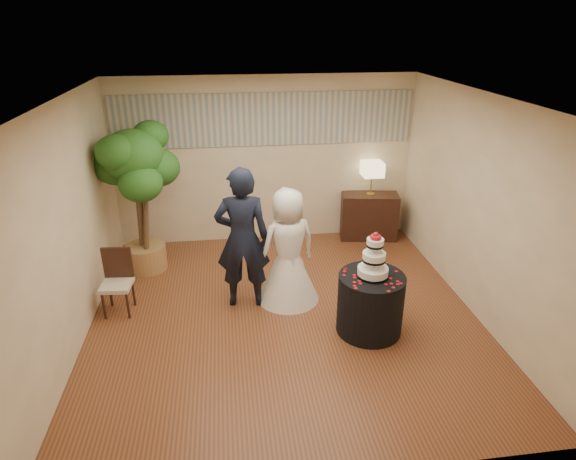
{
  "coord_description": "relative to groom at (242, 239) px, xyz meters",
  "views": [
    {
      "loc": [
        -0.67,
        -5.33,
        3.62
      ],
      "look_at": [
        0.1,
        0.4,
        1.05
      ],
      "focal_mm": 30.0,
      "sensor_mm": 36.0,
      "label": 1
    }
  ],
  "objects": [
    {
      "name": "bride",
      "position": [
        0.61,
        0.04,
        -0.17
      ],
      "size": [
        1.08,
        1.08,
        1.62
      ],
      "primitive_type": "imported",
      "rotation": [
        0.0,
        0.0,
        3.44
      ],
      "color": "white",
      "rests_on": "floor"
    },
    {
      "name": "floor",
      "position": [
        0.5,
        -0.37,
        -0.97
      ],
      "size": [
        5.0,
        5.0,
        0.0
      ],
      "primitive_type": "cube",
      "color": "brown",
      "rests_on": "ground"
    },
    {
      "name": "table_lamp",
      "position": [
        2.29,
        1.87,
        0.13
      ],
      "size": [
        0.34,
        0.34,
        0.58
      ],
      "primitive_type": null,
      "color": "#CBBA85",
      "rests_on": "console"
    },
    {
      "name": "wall_right",
      "position": [
        3.0,
        -0.37,
        0.43
      ],
      "size": [
        0.06,
        5.0,
        2.8
      ],
      "primitive_type": "cube",
      "color": "beige",
      "rests_on": "ground"
    },
    {
      "name": "console",
      "position": [
        2.29,
        1.87,
        -0.57
      ],
      "size": [
        1.03,
        0.59,
        0.81
      ],
      "primitive_type": "cube",
      "rotation": [
        0.0,
        0.0,
        -0.16
      ],
      "color": "black",
      "rests_on": "floor"
    },
    {
      "name": "cake_table",
      "position": [
        1.51,
        -0.84,
        -0.59
      ],
      "size": [
        1.08,
        1.08,
        0.77
      ],
      "primitive_type": "cylinder",
      "rotation": [
        0.0,
        0.0,
        0.43
      ],
      "color": "black",
      "rests_on": "floor"
    },
    {
      "name": "wall_left",
      "position": [
        -2.0,
        -0.37,
        0.43
      ],
      "size": [
        0.06,
        5.0,
        2.8
      ],
      "primitive_type": "cube",
      "color": "beige",
      "rests_on": "ground"
    },
    {
      "name": "side_chair",
      "position": [
        -1.66,
        -0.01,
        -0.54
      ],
      "size": [
        0.43,
        0.45,
        0.87
      ],
      "primitive_type": null,
      "rotation": [
        0.0,
        0.0,
        -0.08
      ],
      "color": "black",
      "rests_on": "floor"
    },
    {
      "name": "wall_front",
      "position": [
        0.5,
        -2.87,
        0.43
      ],
      "size": [
        5.0,
        0.06,
        2.8
      ],
      "primitive_type": "cube",
      "color": "beige",
      "rests_on": "ground"
    },
    {
      "name": "ficus_tree",
      "position": [
        -1.47,
        1.19,
        0.18
      ],
      "size": [
        1.47,
        1.47,
        2.31
      ],
      "primitive_type": null,
      "rotation": [
        0.0,
        0.0,
        -1.11
      ],
      "color": "#255A1C",
      "rests_on": "floor"
    },
    {
      "name": "wall_back",
      "position": [
        0.5,
        2.13,
        0.43
      ],
      "size": [
        5.0,
        0.06,
        2.8
      ],
      "primitive_type": "cube",
      "color": "beige",
      "rests_on": "ground"
    },
    {
      "name": "mural_border",
      "position": [
        0.5,
        2.11,
        1.13
      ],
      "size": [
        4.9,
        0.02,
        0.85
      ],
      "primitive_type": "cube",
      "color": "#A0A094",
      "rests_on": "wall_back"
    },
    {
      "name": "ceiling",
      "position": [
        0.5,
        -0.37,
        1.83
      ],
      "size": [
        5.0,
        5.0,
        0.0
      ],
      "primitive_type": "cube",
      "color": "white",
      "rests_on": "wall_back"
    },
    {
      "name": "groom",
      "position": [
        0.0,
        0.0,
        0.0
      ],
      "size": [
        0.74,
        0.51,
        1.95
      ],
      "primitive_type": "imported",
      "rotation": [
        0.0,
        0.0,
        3.07
      ],
      "color": "black",
      "rests_on": "floor"
    },
    {
      "name": "wedding_cake",
      "position": [
        1.51,
        -0.84,
        0.09
      ],
      "size": [
        0.38,
        0.38,
        0.58
      ],
      "primitive_type": null,
      "color": "white",
      "rests_on": "cake_table"
    }
  ]
}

